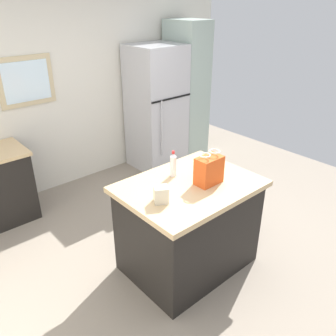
# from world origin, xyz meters

# --- Properties ---
(ground) EXTENTS (6.41, 6.41, 0.00)m
(ground) POSITION_xyz_m (0.00, 0.00, 0.00)
(ground) COLOR gray
(back_wall) EXTENTS (5.34, 0.13, 2.79)m
(back_wall) POSITION_xyz_m (-0.01, 2.28, 1.39)
(back_wall) COLOR silver
(back_wall) RESTS_ON ground
(kitchen_island) EXTENTS (1.25, 0.93, 0.93)m
(kitchen_island) POSITION_xyz_m (-0.13, -0.17, 0.47)
(kitchen_island) COLOR black
(kitchen_island) RESTS_ON ground
(refrigerator) EXTENTS (0.74, 0.72, 1.85)m
(refrigerator) POSITION_xyz_m (1.15, 1.86, 0.93)
(refrigerator) COLOR #B7B7BC
(refrigerator) RESTS_ON ground
(tall_cabinet) EXTENTS (0.46, 0.65, 2.15)m
(tall_cabinet) POSITION_xyz_m (1.77, 1.86, 1.08)
(tall_cabinet) COLOR #9EB2A8
(tall_cabinet) RESTS_ON ground
(shopping_bag) EXTENTS (0.25, 0.15, 0.30)m
(shopping_bag) POSITION_xyz_m (0.01, -0.26, 1.06)
(shopping_bag) COLOR #DB511E
(shopping_bag) RESTS_ON kitchen_island
(small_box) EXTENTS (0.15, 0.15, 0.14)m
(small_box) POSITION_xyz_m (-0.52, -0.23, 1.00)
(small_box) COLOR beige
(small_box) RESTS_ON kitchen_island
(bottle) EXTENTS (0.06, 0.06, 0.26)m
(bottle) POSITION_xyz_m (-0.13, 0.05, 1.04)
(bottle) COLOR white
(bottle) RESTS_ON kitchen_island
(ear_defenders) EXTENTS (0.21, 0.21, 0.06)m
(ear_defenders) POSITION_xyz_m (0.19, -0.01, 0.95)
(ear_defenders) COLOR black
(ear_defenders) RESTS_ON kitchen_island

